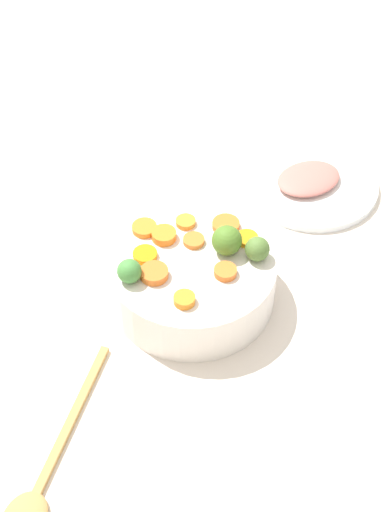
# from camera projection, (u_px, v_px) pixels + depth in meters

# --- Properties ---
(tabletop) EXTENTS (2.40, 2.40, 0.02)m
(tabletop) POSITION_uv_depth(u_px,v_px,m) (205.00, 283.00, 1.12)
(tabletop) COLOR silver
(tabletop) RESTS_ON ground
(serving_bowl_carrots) EXTENTS (0.23, 0.23, 0.07)m
(serving_bowl_carrots) POSITION_uv_depth(u_px,v_px,m) (192.00, 279.00, 1.07)
(serving_bowl_carrots) COLOR white
(serving_bowl_carrots) RESTS_ON tabletop
(carrot_slice_0) EXTENTS (0.04, 0.04, 0.01)m
(carrot_slice_0) POSITION_uv_depth(u_px,v_px,m) (184.00, 299.00, 0.99)
(carrot_slice_0) COLOR orange
(carrot_slice_0) RESTS_ON serving_bowl_carrots
(carrot_slice_1) EXTENTS (0.04, 0.04, 0.01)m
(carrot_slice_1) POSITION_uv_depth(u_px,v_px,m) (154.00, 273.00, 1.02)
(carrot_slice_1) COLOR orange
(carrot_slice_1) RESTS_ON serving_bowl_carrots
(carrot_slice_2) EXTENTS (0.03, 0.03, 0.01)m
(carrot_slice_2) POSITION_uv_depth(u_px,v_px,m) (185.00, 222.00, 1.08)
(carrot_slice_2) COLOR orange
(carrot_slice_2) RESTS_ON serving_bowl_carrots
(carrot_slice_3) EXTENTS (0.04, 0.04, 0.01)m
(carrot_slice_3) POSITION_uv_depth(u_px,v_px,m) (225.00, 272.00, 1.02)
(carrot_slice_3) COLOR orange
(carrot_slice_3) RESTS_ON serving_bowl_carrots
(carrot_slice_4) EXTENTS (0.04, 0.04, 0.01)m
(carrot_slice_4) POSITION_uv_depth(u_px,v_px,m) (194.00, 241.00, 1.06)
(carrot_slice_4) COLOR orange
(carrot_slice_4) RESTS_ON serving_bowl_carrots
(carrot_slice_5) EXTENTS (0.05, 0.05, 0.01)m
(carrot_slice_5) POSITION_uv_depth(u_px,v_px,m) (144.00, 228.00, 1.08)
(carrot_slice_5) COLOR orange
(carrot_slice_5) RESTS_ON serving_bowl_carrots
(carrot_slice_6) EXTENTS (0.05, 0.05, 0.01)m
(carrot_slice_6) POSITION_uv_depth(u_px,v_px,m) (226.00, 225.00, 1.08)
(carrot_slice_6) COLOR orange
(carrot_slice_6) RESTS_ON serving_bowl_carrots
(carrot_slice_7) EXTENTS (0.04, 0.04, 0.01)m
(carrot_slice_7) POSITION_uv_depth(u_px,v_px,m) (145.00, 255.00, 1.04)
(carrot_slice_7) COLOR orange
(carrot_slice_7) RESTS_ON serving_bowl_carrots
(carrot_slice_8) EXTENTS (0.05, 0.05, 0.01)m
(carrot_slice_8) POSITION_uv_depth(u_px,v_px,m) (164.00, 235.00, 1.06)
(carrot_slice_8) COLOR orange
(carrot_slice_8) RESTS_ON serving_bowl_carrots
(carrot_slice_9) EXTENTS (0.04, 0.04, 0.01)m
(carrot_slice_9) POSITION_uv_depth(u_px,v_px,m) (247.00, 239.00, 1.06)
(carrot_slice_9) COLOR orange
(carrot_slice_9) RESTS_ON serving_bowl_carrots
(brussels_sprout_0) EXTENTS (0.03, 0.03, 0.03)m
(brussels_sprout_0) POSITION_uv_depth(u_px,v_px,m) (257.00, 249.00, 1.03)
(brussels_sprout_0) COLOR #547835
(brussels_sprout_0) RESTS_ON serving_bowl_carrots
(brussels_sprout_1) EXTENTS (0.03, 0.03, 0.03)m
(brussels_sprout_1) POSITION_uv_depth(u_px,v_px,m) (129.00, 271.00, 1.00)
(brussels_sprout_1) COLOR #45883D
(brussels_sprout_1) RESTS_ON serving_bowl_carrots
(brussels_sprout_2) EXTENTS (0.04, 0.04, 0.04)m
(brussels_sprout_2) POSITION_uv_depth(u_px,v_px,m) (227.00, 240.00, 1.04)
(brussels_sprout_2) COLOR #4F7C28
(brussels_sprout_2) RESTS_ON serving_bowl_carrots
(wooden_spoon) EXTENTS (0.24, 0.19, 0.01)m
(wooden_spoon) POSITION_uv_depth(u_px,v_px,m) (41.00, 484.00, 0.89)
(wooden_spoon) COLOR tan
(wooden_spoon) RESTS_ON tabletop
(ham_plate) EXTENTS (0.21, 0.21, 0.01)m
(ham_plate) POSITION_uv_depth(u_px,v_px,m) (311.00, 184.00, 1.25)
(ham_plate) COLOR white
(ham_plate) RESTS_ON tabletop
(ham_slice_main) EXTENTS (0.12, 0.09, 0.02)m
(ham_slice_main) POSITION_uv_depth(u_px,v_px,m) (309.00, 179.00, 1.23)
(ham_slice_main) COLOR #C67267
(ham_slice_main) RESTS_ON ham_plate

